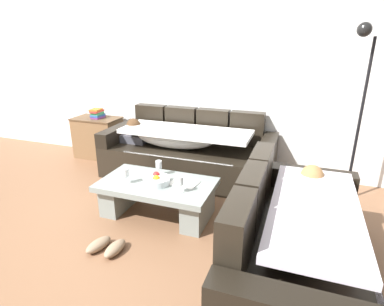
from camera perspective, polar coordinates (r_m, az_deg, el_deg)
The scene contains 14 objects.
ground_plane at distance 3.24m, azimuth -15.17°, elevation -14.29°, with size 14.00×14.00×0.00m, color brown.
back_wall at distance 4.63m, azimuth -1.15°, elevation 14.43°, with size 9.00×0.10×2.70m, color white.
couch_along_wall at distance 4.30m, azimuth -1.11°, elevation 0.06°, with size 2.29×0.92×0.88m.
couch_near_window at distance 2.58m, azimuth 18.38°, elevation -15.40°, with size 0.92×1.88×0.88m.
coffee_table at distance 3.38m, azimuth -6.32°, elevation -7.46°, with size 1.20×0.68×0.38m.
fruit_bowl at distance 3.27m, azimuth -6.44°, elevation -4.93°, with size 0.28×0.28×0.10m.
wine_glass_near_left at distance 3.30m, azimuth -12.03°, elevation -3.56°, with size 0.07×0.07×0.17m.
wine_glass_near_right at distance 3.05m, azimuth -2.16°, elevation -5.16°, with size 0.07×0.07×0.17m.
wine_glass_far_back at distance 3.45m, azimuth -6.06°, elevation -2.21°, with size 0.07×0.07×0.17m.
open_magazine at distance 3.27m, azimuth -1.47°, elevation -5.49°, with size 0.28×0.21×0.01m, color white.
side_cabinet at distance 5.23m, azimuth -16.68°, elevation 2.73°, with size 0.72×0.44×0.64m.
book_stack_on_cabinet at distance 5.12m, azimuth -16.83°, elevation 6.87°, with size 0.17×0.22×0.14m.
floor_lamp at distance 3.79m, azimuth 27.83°, elevation 7.41°, with size 0.33×0.31×1.95m.
pair_of_shoes at distance 3.02m, azimuth -15.24°, elevation -16.06°, with size 0.33×0.29×0.09m.
Camera 1 is at (1.65, -2.15, 1.78)m, focal length 29.36 mm.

